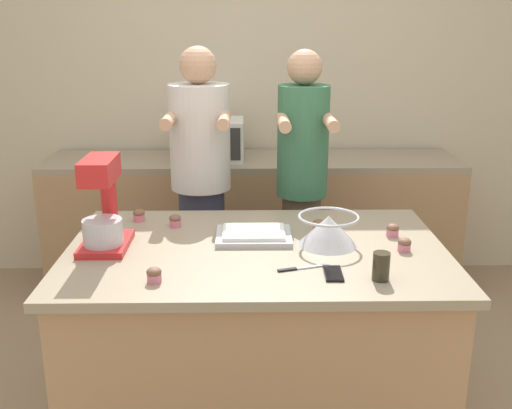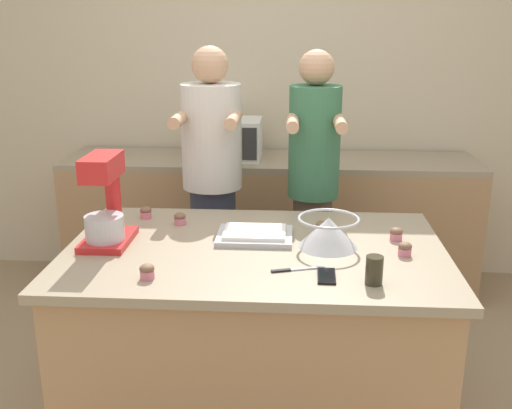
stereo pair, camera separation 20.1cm
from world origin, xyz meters
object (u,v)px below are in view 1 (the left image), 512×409
(knife, at_px, (300,268))
(cupcake_3, at_px, (404,244))
(mixing_bowl, at_px, (328,229))
(cell_phone, at_px, (333,273))
(cupcake_2, at_px, (393,230))
(stand_mixer, at_px, (103,209))
(cupcake_0, at_px, (175,220))
(drinking_glass, at_px, (381,266))
(cupcake_4, at_px, (154,275))
(person_right, at_px, (302,191))
(microwave_oven, at_px, (209,139))
(cupcake_1, at_px, (319,225))
(baking_tray, at_px, (254,235))
(cupcake_5, at_px, (139,215))
(person_left, at_px, (201,192))

(knife, distance_m, cupcake_3, 0.50)
(mixing_bowl, bearing_deg, knife, -118.59)
(cell_phone, distance_m, cupcake_2, 0.55)
(stand_mixer, height_order, cupcake_0, stand_mixer)
(cell_phone, xyz_separation_m, cupcake_3, (0.34, 0.24, 0.03))
(stand_mixer, relative_size, drinking_glass, 3.63)
(cupcake_4, bearing_deg, cupcake_0, 89.32)
(person_right, bearing_deg, microwave_oven, 128.69)
(cupcake_3, xyz_separation_m, cupcake_4, (-1.03, -0.30, 0.00))
(cupcake_1, bearing_deg, knife, -105.83)
(microwave_oven, relative_size, knife, 2.17)
(stand_mixer, height_order, mixing_bowl, stand_mixer)
(microwave_oven, distance_m, cell_phone, 1.94)
(cupcake_1, bearing_deg, cupcake_0, 173.17)
(cell_phone, height_order, cupcake_1, cupcake_1)
(person_right, xyz_separation_m, drinking_glass, (0.20, -1.18, 0.04))
(stand_mixer, distance_m, baking_tray, 0.68)
(drinking_glass, height_order, cupcake_1, drinking_glass)
(cupcake_2, bearing_deg, baking_tray, -178.06)
(knife, bearing_deg, cupcake_2, 39.11)
(cupcake_1, distance_m, cupcake_2, 0.34)
(mixing_bowl, distance_m, cupcake_5, 0.96)
(baking_tray, height_order, cupcake_0, cupcake_0)
(cupcake_0, bearing_deg, cupcake_3, -18.26)
(mixing_bowl, bearing_deg, cupcake_0, 159.95)
(cupcake_4, bearing_deg, person_left, 85.47)
(knife, relative_size, cupcake_1, 3.60)
(baking_tray, bearing_deg, cupcake_3, -14.29)
(stand_mixer, distance_m, mixing_bowl, 0.98)
(cupcake_0, bearing_deg, mixing_bowl, -20.05)
(cupcake_2, bearing_deg, stand_mixer, -174.64)
(stand_mixer, bearing_deg, person_left, 66.30)
(mixing_bowl, height_order, cupcake_5, mixing_bowl)
(baking_tray, height_order, cupcake_4, cupcake_4)
(cupcake_1, relative_size, cupcake_4, 1.00)
(person_left, xyz_separation_m, stand_mixer, (-0.36, -0.82, 0.16))
(mixing_bowl, height_order, microwave_oven, microwave_oven)
(cupcake_0, bearing_deg, cupcake_1, -6.83)
(stand_mixer, relative_size, cupcake_3, 6.72)
(cupcake_1, height_order, cupcake_4, same)
(microwave_oven, height_order, cupcake_2, microwave_oven)
(cell_phone, height_order, cupcake_5, cupcake_5)
(cupcake_2, xyz_separation_m, cupcake_5, (-1.20, 0.24, 0.00))
(cupcake_5, bearing_deg, microwave_oven, 76.59)
(cupcake_1, bearing_deg, cupcake_2, -11.76)
(person_right, bearing_deg, stand_mixer, -138.76)
(baking_tray, relative_size, cupcake_2, 5.69)
(baking_tray, relative_size, cupcake_4, 5.69)
(drinking_glass, distance_m, cupcake_0, 1.06)
(knife, distance_m, cupcake_0, 0.76)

